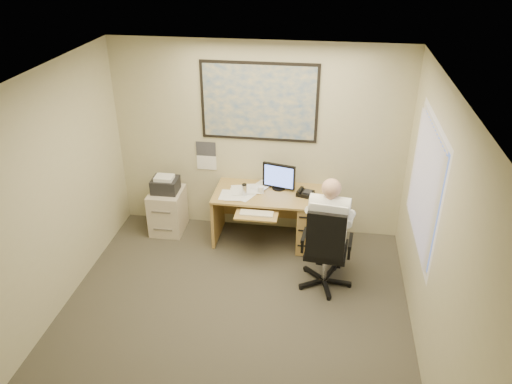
# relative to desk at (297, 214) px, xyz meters

# --- Properties ---
(room_shell) EXTENTS (4.00, 4.50, 2.70)m
(room_shell) POSITION_rel_desk_xyz_m (-0.59, -1.90, 0.91)
(room_shell) COLOR #3B382E
(room_shell) RESTS_ON ground
(desk) EXTENTS (1.60, 0.97, 1.12)m
(desk) POSITION_rel_desk_xyz_m (0.00, 0.00, 0.00)
(desk) COLOR #A78747
(desk) RESTS_ON ground
(world_map) EXTENTS (1.56, 0.03, 1.06)m
(world_map) POSITION_rel_desk_xyz_m (-0.58, 0.33, 1.46)
(world_map) COLOR #1E4C93
(world_map) RESTS_ON room_shell
(wall_calendar) EXTENTS (0.28, 0.01, 0.42)m
(wall_calendar) POSITION_rel_desk_xyz_m (-1.33, 0.34, 0.64)
(wall_calendar) COLOR white
(wall_calendar) RESTS_ON room_shell
(window_blinds) EXTENTS (0.06, 1.40, 1.30)m
(window_blinds) POSITION_rel_desk_xyz_m (1.38, -1.10, 1.11)
(window_blinds) COLOR beige
(window_blinds) RESTS_ON room_shell
(filing_cabinet) EXTENTS (0.46, 0.55, 0.88)m
(filing_cabinet) POSITION_rel_desk_xyz_m (-1.87, 0.04, -0.07)
(filing_cabinet) COLOR beige
(filing_cabinet) RESTS_ON ground
(office_chair) EXTENTS (0.74, 0.74, 1.14)m
(office_chair) POSITION_rel_desk_xyz_m (0.42, -0.94, -0.11)
(office_chair) COLOR black
(office_chair) RESTS_ON ground
(person) EXTENTS (0.70, 0.92, 1.43)m
(person) POSITION_rel_desk_xyz_m (0.41, -0.86, 0.28)
(person) COLOR white
(person) RESTS_ON office_chair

